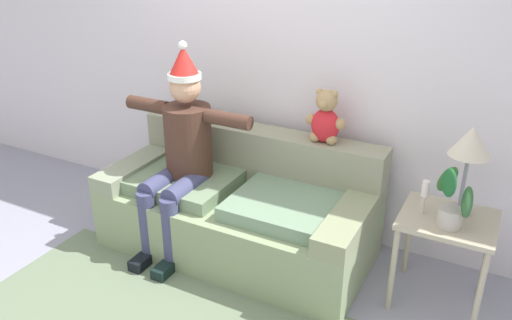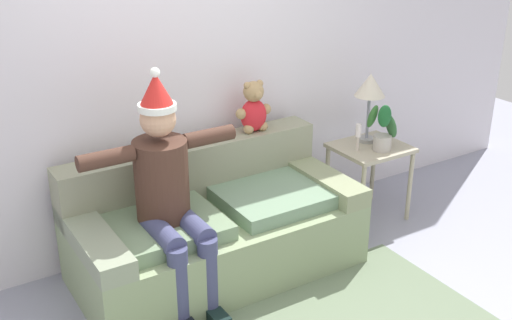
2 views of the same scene
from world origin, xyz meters
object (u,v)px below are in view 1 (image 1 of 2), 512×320
couch (241,207)px  table_lamp (471,146)px  side_table (446,232)px  potted_plant (452,201)px  teddy_bear (325,119)px  candle_tall (425,193)px  person_seated (181,150)px

couch → table_lamp: (1.46, 0.12, 0.73)m
side_table → potted_plant: 0.29m
teddy_bear → table_lamp: (0.95, -0.17, 0.05)m
table_lamp → potted_plant: (-0.03, -0.20, -0.27)m
side_table → potted_plant: bearing=-84.1°
side_table → candle_tall: 0.28m
side_table → table_lamp: bearing=68.5°
couch → side_table: (1.42, 0.02, 0.19)m
side_table → table_lamp: 0.55m
couch → candle_tall: couch is taller
side_table → candle_tall: size_ratio=2.85×
person_seated → candle_tall: size_ratio=7.02×
table_lamp → candle_tall: 0.38m
couch → person_seated: size_ratio=1.27×
teddy_bear → candle_tall: 0.85m
side_table → couch: bearing=-179.1°
person_seated → potted_plant: size_ratio=3.93×
couch → potted_plant: (1.43, -0.08, 0.46)m
couch → candle_tall: bearing=0.2°
side_table → table_lamp: table_lamp is taller
person_seated → side_table: (1.81, 0.19, -0.25)m
teddy_bear → side_table: size_ratio=0.62×
side_table → potted_plant: (0.01, -0.10, 0.27)m
teddy_bear → candle_tall: teddy_bear is taller
person_seated → potted_plant: bearing=2.7°
table_lamp → teddy_bear: bearing=169.7°
teddy_bear → candle_tall: bearing=-21.1°
candle_tall → potted_plant: bearing=-26.8°
person_seated → teddy_bear: size_ratio=3.99×
potted_plant → side_table: bearing=95.9°
couch → potted_plant: bearing=-3.2°
couch → teddy_bear: 0.90m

